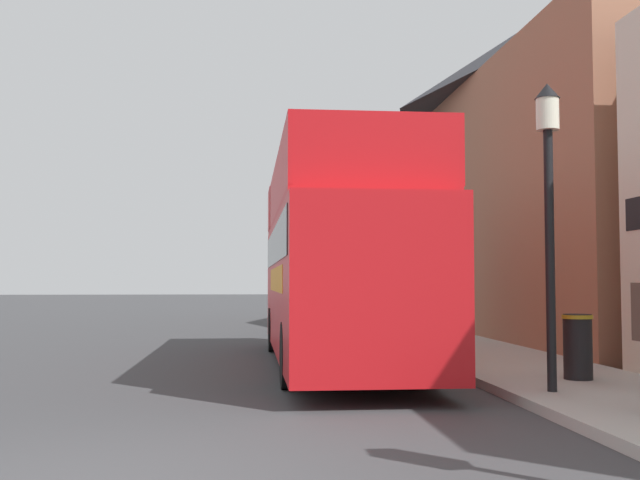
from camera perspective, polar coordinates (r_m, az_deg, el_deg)
ground_plane at (r=27.39m, az=-8.26°, el=-6.64°), size 144.00×144.00×0.00m
sidewalk at (r=24.87m, az=6.25°, el=-6.85°), size 2.85×108.00×0.14m
brick_terrace_rear at (r=27.25m, az=14.92°, el=4.47°), size 6.00×23.94×10.49m
tour_bus at (r=14.90m, az=1.16°, el=-2.52°), size 2.47×10.42×3.98m
parked_car_ahead_of_bus at (r=23.83m, az=0.45°, el=-5.55°), size 2.00×4.31×1.44m
lamp_post_nearest at (r=11.05m, az=17.02°, el=4.71°), size 0.35×0.35×4.33m
lamp_post_second at (r=20.46m, az=6.53°, el=1.96°), size 0.35×0.35×4.88m
lamp_post_third at (r=30.12m, az=2.74°, el=0.64°), size 0.35×0.35×5.19m
litter_bin at (r=12.47m, az=19.04°, el=-7.55°), size 0.48×0.48×1.01m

